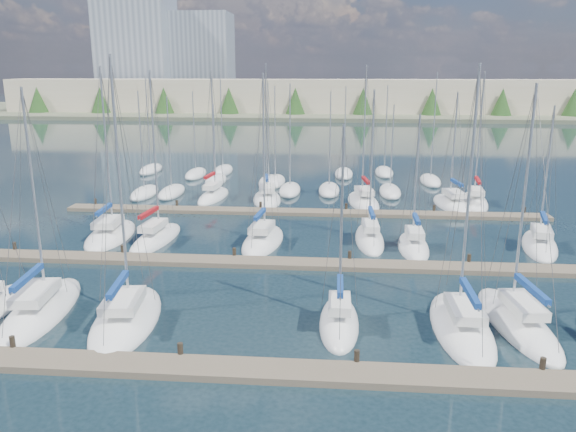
# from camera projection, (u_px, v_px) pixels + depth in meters

# --- Properties ---
(ground) EXTENTS (400.00, 400.00, 0.00)m
(ground) POSITION_uv_depth(u_px,v_px,m) (315.00, 162.00, 80.38)
(ground) COLOR #192B33
(ground) RESTS_ON ground
(dock_near) EXTENTS (44.00, 1.93, 1.10)m
(dock_near) POSITION_uv_depth(u_px,v_px,m) (265.00, 371.00, 24.47)
(dock_near) COLOR #6B5E4C
(dock_near) RESTS_ON ground
(dock_mid) EXTENTS (44.00, 1.93, 1.10)m
(dock_mid) POSITION_uv_depth(u_px,v_px,m) (290.00, 263.00, 37.96)
(dock_mid) COLOR #6B5E4C
(dock_mid) RESTS_ON ground
(dock_far) EXTENTS (44.00, 1.93, 1.10)m
(dock_far) POSITION_uv_depth(u_px,v_px,m) (303.00, 212.00, 51.45)
(dock_far) COLOR #6B5E4C
(dock_far) RESTS_ON ground
(sailboat_q) EXTENTS (3.70, 8.17, 11.56)m
(sailboat_q) POSITION_uv_depth(u_px,v_px,m) (452.00, 204.00, 54.31)
(sailboat_q) COLOR white
(sailboat_q) RESTS_ON ground
(sailboat_j) EXTENTS (3.46, 8.15, 13.38)m
(sailboat_j) POSITION_uv_depth(u_px,v_px,m) (263.00, 241.00, 42.88)
(sailboat_j) COLOR white
(sailboat_j) RESTS_ON ground
(sailboat_m) EXTENTS (4.18, 8.20, 11.13)m
(sailboat_m) POSITION_uv_depth(u_px,v_px,m) (539.00, 245.00, 41.83)
(sailboat_m) COLOR white
(sailboat_m) RESTS_ON ground
(sailboat_o) EXTENTS (3.74, 7.85, 14.18)m
(sailboat_o) POSITION_uv_depth(u_px,v_px,m) (267.00, 199.00, 56.55)
(sailboat_o) COLOR white
(sailboat_o) RESTS_ON ground
(sailboat_e) EXTENTS (2.88, 8.83, 13.93)m
(sailboat_e) POSITION_uv_depth(u_px,v_px,m) (461.00, 327.00, 28.57)
(sailboat_e) COLOR white
(sailboat_e) RESTS_ON ground
(sailboat_p) EXTENTS (3.83, 8.58, 14.02)m
(sailboat_p) POSITION_uv_depth(u_px,v_px,m) (363.00, 201.00, 55.46)
(sailboat_p) COLOR white
(sailboat_p) RESTS_ON ground
(sailboat_c) EXTENTS (4.25, 9.00, 14.34)m
(sailboat_c) POSITION_uv_depth(u_px,v_px,m) (127.00, 319.00, 29.53)
(sailboat_c) COLOR white
(sailboat_c) RESTS_ON ground
(sailboat_n) EXTENTS (3.04, 7.69, 13.65)m
(sailboat_n) POSITION_uv_depth(u_px,v_px,m) (213.00, 196.00, 57.75)
(sailboat_n) COLOR white
(sailboat_n) RESTS_ON ground
(sailboat_l) EXTENTS (2.34, 6.75, 10.55)m
(sailboat_l) POSITION_uv_depth(u_px,v_px,m) (413.00, 246.00, 41.47)
(sailboat_l) COLOR white
(sailboat_l) RESTS_ON ground
(sailboat_f) EXTENTS (3.45, 9.33, 13.00)m
(sailboat_f) POSITION_uv_depth(u_px,v_px,m) (517.00, 322.00, 29.09)
(sailboat_f) COLOR white
(sailboat_f) RESTS_ON ground
(sailboat_b) EXTENTS (3.94, 9.62, 12.79)m
(sailboat_b) POSITION_uv_depth(u_px,v_px,m) (41.00, 310.00, 30.58)
(sailboat_b) COLOR white
(sailboat_b) RESTS_ON ground
(sailboat_r) EXTENTS (3.30, 8.38, 13.42)m
(sailboat_r) POSITION_uv_depth(u_px,v_px,m) (475.00, 202.00, 55.40)
(sailboat_r) COLOR white
(sailboat_r) RESTS_ON ground
(sailboat_i) EXTENTS (3.10, 8.45, 13.57)m
(sailboat_i) POSITION_uv_depth(u_px,v_px,m) (156.00, 239.00, 43.35)
(sailboat_i) COLOR white
(sailboat_i) RESTS_ON ground
(sailboat_k) EXTENTS (2.31, 7.93, 12.18)m
(sailboat_k) POSITION_uv_depth(u_px,v_px,m) (369.00, 239.00, 43.35)
(sailboat_k) COLOR white
(sailboat_k) RESTS_ON ground
(sailboat_d) EXTENTS (2.06, 6.54, 11.09)m
(sailboat_d) POSITION_uv_depth(u_px,v_px,m) (339.00, 322.00, 29.10)
(sailboat_d) COLOR white
(sailboat_d) RESTS_ON ground
(sailboat_h) EXTENTS (3.76, 8.50, 13.87)m
(sailboat_h) POSITION_uv_depth(u_px,v_px,m) (111.00, 235.00, 44.37)
(sailboat_h) COLOR white
(sailboat_h) RESTS_ON ground
(distant_boats) EXTENTS (36.93, 20.75, 13.30)m
(distant_boats) POSITION_uv_depth(u_px,v_px,m) (272.00, 181.00, 65.01)
(distant_boats) COLOR #9EA0A5
(distant_boats) RESTS_ON ground
(shoreline) EXTENTS (400.00, 60.00, 38.00)m
(shoreline) POSITION_uv_depth(u_px,v_px,m) (282.00, 87.00, 166.05)
(shoreline) COLOR #666B51
(shoreline) RESTS_ON ground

